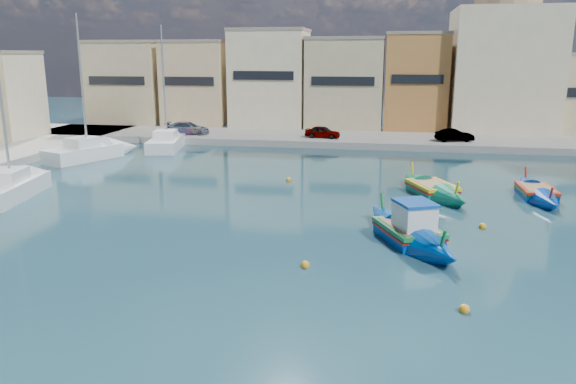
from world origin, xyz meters
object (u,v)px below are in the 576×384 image
(church_block, at_px, (503,52))
(luzzu_cyan_mid, at_px, (536,193))
(yacht_mid, at_px, (24,183))
(luzzu_blue_cabin, at_px, (409,233))
(luzzu_green, at_px, (432,190))
(yacht_north, at_px, (170,141))
(yacht_midnorth, at_px, (102,151))

(church_block, relative_size, luzzu_cyan_mid, 2.52)
(church_block, bearing_deg, yacht_mid, -136.78)
(church_block, bearing_deg, luzzu_blue_cabin, -105.10)
(luzzu_blue_cabin, relative_size, luzzu_green, 1.05)
(luzzu_cyan_mid, xyz_separation_m, yacht_north, (-28.29, 13.94, 0.22))
(yacht_midnorth, bearing_deg, luzzu_cyan_mid, -13.99)
(yacht_north, distance_m, yacht_midnorth, 6.94)
(luzzu_blue_cabin, xyz_separation_m, luzzu_cyan_mid, (7.56, 9.41, -0.13))
(luzzu_cyan_mid, xyz_separation_m, yacht_midnorth, (-31.70, 7.90, 0.24))
(church_block, height_order, luzzu_blue_cabin, church_block)
(church_block, height_order, luzzu_green, church_block)
(luzzu_cyan_mid, relative_size, yacht_mid, 0.67)
(luzzu_green, relative_size, yacht_midnorth, 0.66)
(church_block, relative_size, yacht_mid, 1.68)
(church_block, xyz_separation_m, luzzu_blue_cabin, (-9.84, -36.49, -8.05))
(yacht_midnorth, xyz_separation_m, yacht_mid, (1.07, -11.74, -0.03))
(yacht_north, bearing_deg, church_block, 23.25)
(church_block, xyz_separation_m, yacht_midnorth, (-33.98, -19.18, -7.93))
(luzzu_green, distance_m, yacht_north, 26.57)
(luzzu_cyan_mid, xyz_separation_m, luzzu_green, (-5.97, -0.48, 0.03))
(luzzu_blue_cabin, relative_size, yacht_north, 0.74)
(luzzu_green, xyz_separation_m, yacht_mid, (-24.65, -3.36, 0.18))
(yacht_north, relative_size, yacht_mid, 1.00)
(luzzu_cyan_mid, height_order, luzzu_green, luzzu_green)
(yacht_north, xyz_separation_m, yacht_mid, (-2.34, -17.79, -0.00))
(luzzu_blue_cabin, distance_m, yacht_midnorth, 29.70)
(luzzu_blue_cabin, xyz_separation_m, yacht_mid, (-23.07, 5.57, 0.08))
(luzzu_green, bearing_deg, church_block, 73.32)
(yacht_midnorth, distance_m, yacht_mid, 11.79)
(luzzu_cyan_mid, bearing_deg, yacht_midnorth, 166.01)
(luzzu_cyan_mid, bearing_deg, luzzu_blue_cabin, -128.77)
(luzzu_blue_cabin, height_order, yacht_mid, yacht_mid)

